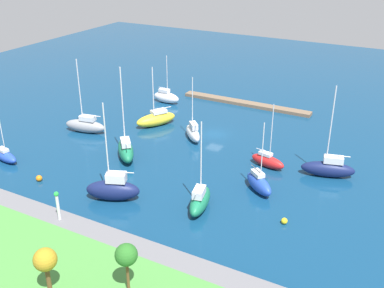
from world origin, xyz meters
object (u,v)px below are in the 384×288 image
sailboat_green_far_south (126,149)px  sailboat_navy_outer_mooring (113,189)px  sailboat_white_along_channel (166,97)px  mooring_buoy_orange (39,178)px  pier_dock (245,103)px  sailboat_red_near_pier (268,161)px  park_tree_west (45,261)px  sailboat_white_by_breakwater (193,132)px  harbor_beacon (58,204)px  park_tree_center (126,255)px  mooring_buoy_yellow (284,221)px  sailboat_yellow_inner_mooring (156,119)px  sailboat_navy_lone_north (328,168)px  sailboat_blue_mid_basin (5,156)px  sailboat_green_off_beacon (200,200)px  sailboat_blue_west_end (259,183)px  sailboat_gray_center_basin (85,125)px

sailboat_green_far_south → sailboat_navy_outer_mooring: (-5.72, 10.63, 0.15)m
sailboat_white_along_channel → mooring_buoy_orange: bearing=-85.9°
pier_dock → sailboat_red_near_pier: 26.67m
park_tree_west → mooring_buoy_orange: park_tree_west is taller
sailboat_white_by_breakwater → harbor_beacon: bearing=132.8°
harbor_beacon → sailboat_red_near_pier: sailboat_red_near_pier is taller
park_tree_center → mooring_buoy_yellow: 21.49m
sailboat_green_far_south → sailboat_yellow_inner_mooring: sailboat_green_far_south is taller
sailboat_yellow_inner_mooring → sailboat_navy_outer_mooring: bearing=49.9°
sailboat_navy_lone_north → sailboat_white_by_breakwater: 22.96m
sailboat_red_near_pier → mooring_buoy_orange: 32.75m
sailboat_navy_lone_north → mooring_buoy_yellow: bearing=67.5°
harbor_beacon → mooring_buoy_orange: 12.74m
sailboat_blue_mid_basin → mooring_buoy_orange: 9.27m
harbor_beacon → sailboat_yellow_inner_mooring: size_ratio=0.35×
sailboat_white_along_channel → sailboat_white_by_breakwater: sailboat_white_by_breakwater is taller
pier_dock → sailboat_green_far_south: 31.56m
pier_dock → sailboat_white_by_breakwater: size_ratio=2.49×
park_tree_center → sailboat_green_off_beacon: sailboat_green_off_beacon is taller
mooring_buoy_yellow → mooring_buoy_orange: mooring_buoy_orange is taller
sailboat_green_off_beacon → sailboat_blue_west_end: 9.08m
sailboat_blue_west_end → mooring_buoy_orange: 30.37m
park_tree_west → sailboat_green_off_beacon: bearing=-103.4°
sailboat_white_by_breakwater → mooring_buoy_orange: bearing=108.0°
sailboat_white_along_channel → sailboat_yellow_inner_mooring: (-4.68, 11.16, 0.03)m
sailboat_navy_lone_north → mooring_buoy_orange: size_ratio=15.48×
pier_dock → sailboat_white_along_channel: sailboat_white_along_channel is taller
sailboat_blue_west_end → sailboat_green_off_beacon: bearing=-82.7°
sailboat_navy_lone_north → sailboat_gray_center_basin: (40.68, 4.02, -0.01)m
sailboat_navy_lone_north → sailboat_green_off_beacon: sailboat_navy_lone_north is taller
sailboat_red_near_pier → mooring_buoy_yellow: size_ratio=12.87×
park_tree_center → sailboat_green_far_south: sailboat_green_far_south is taller
park_tree_center → sailboat_yellow_inner_mooring: (20.86, -37.58, -3.93)m
sailboat_yellow_inner_mooring → sailboat_red_near_pier: (-23.08, 5.77, -0.23)m
park_tree_center → sailboat_blue_west_end: 25.22m
sailboat_yellow_inner_mooring → mooring_buoy_orange: sailboat_yellow_inner_mooring is taller
sailboat_green_off_beacon → mooring_buoy_orange: sailboat_green_off_beacon is taller
sailboat_yellow_inner_mooring → sailboat_green_off_beacon: (-19.55, 20.59, 0.07)m
park_tree_west → sailboat_gray_center_basin: bearing=-54.2°
sailboat_yellow_inner_mooring → sailboat_blue_mid_basin: bearing=1.4°
sailboat_white_by_breakwater → mooring_buoy_orange: sailboat_white_by_breakwater is taller
mooring_buoy_yellow → mooring_buoy_orange: bearing=10.7°
pier_dock → sailboat_green_off_beacon: (-9.51, 38.08, 0.98)m
sailboat_white_by_breakwater → sailboat_green_far_south: bearing=108.3°
sailboat_white_along_channel → sailboat_blue_west_end: sailboat_blue_west_end is taller
sailboat_red_near_pier → sailboat_blue_west_end: 7.29m
sailboat_navy_lone_north → sailboat_gray_center_basin: size_ratio=1.04×
sailboat_yellow_inner_mooring → sailboat_navy_outer_mooring: 25.39m
sailboat_green_far_south → sailboat_red_near_pier: (-20.16, -7.47, -0.41)m
harbor_beacon → sailboat_navy_lone_north: 36.94m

